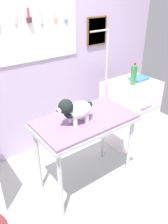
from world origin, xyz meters
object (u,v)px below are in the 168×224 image
(grooming_table, at_px, (85,126))
(soda_bottle, at_px, (134,75))
(grooming_arm, at_px, (104,102))
(dog, at_px, (75,110))
(cabinet_right, at_px, (129,112))

(grooming_table, relative_size, soda_bottle, 3.62)
(grooming_arm, distance_m, dog, 0.77)
(grooming_table, height_order, dog, dog)
(grooming_table, distance_m, soda_bottle, 1.05)
(grooming_table, xyz_separation_m, soda_bottle, (0.98, 0.28, 0.26))
(dog, relative_size, soda_bottle, 1.37)
(grooming_arm, bearing_deg, cabinet_right, 3.73)
(grooming_arm, bearing_deg, dog, -153.77)
(dog, bearing_deg, cabinet_right, 17.00)
(grooming_arm, distance_m, cabinet_right, 0.59)
(grooming_table, relative_size, dog, 2.64)
(soda_bottle, bearing_deg, grooming_table, -163.80)
(grooming_table, bearing_deg, grooming_arm, 30.33)
(grooming_table, distance_m, cabinet_right, 1.12)
(cabinet_right, distance_m, soda_bottle, 0.57)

